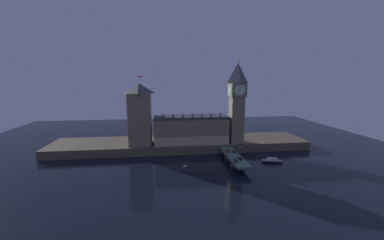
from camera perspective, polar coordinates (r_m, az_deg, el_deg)
name	(u,v)px	position (r m, az deg, el deg)	size (l,w,h in m)	color
ground_plane	(185,163)	(174.56, -1.69, -10.36)	(400.00, 400.00, 0.00)	black
embankment	(181,144)	(210.49, -2.71, -5.82)	(220.00, 42.00, 7.00)	brown
parliament_hall	(191,129)	(200.22, -0.31, -2.22)	(61.38, 22.00, 27.45)	#7F7056
clock_tower	(237,100)	(200.50, 10.85, 4.77)	(13.20, 13.31, 68.28)	#7F7056
victoria_tower	(140,114)	(196.43, -12.53, 1.41)	(18.19, 18.19, 56.24)	#7F7056
bridge	(234,158)	(175.25, 10.17, -9.00)	(10.08, 46.00, 5.56)	#476656
car_northbound_lead	(227,151)	(183.39, 8.56, -7.40)	(2.05, 4.78, 1.49)	red
car_northbound_trail	(236,161)	(163.64, 10.64, -9.64)	(2.11, 4.49, 1.30)	#235633
car_southbound_lead	(241,158)	(168.33, 11.71, -9.10)	(2.05, 3.84, 1.42)	black
car_southbound_trail	(234,152)	(182.27, 10.14, -7.57)	(1.99, 3.89, 1.42)	navy
pedestrian_near_rail	(234,162)	(159.73, 10.27, -10.00)	(0.38, 0.38, 1.75)	black
street_lamp_near	(234,158)	(158.93, 10.13, -9.04)	(1.34, 0.60, 5.91)	#2D3333
street_lamp_mid	(241,150)	(174.95, 11.75, -7.09)	(1.34, 0.60, 7.02)	#2D3333
boat_downstream	(272,161)	(184.42, 18.84, -9.35)	(16.51, 7.71, 3.58)	#1E2842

